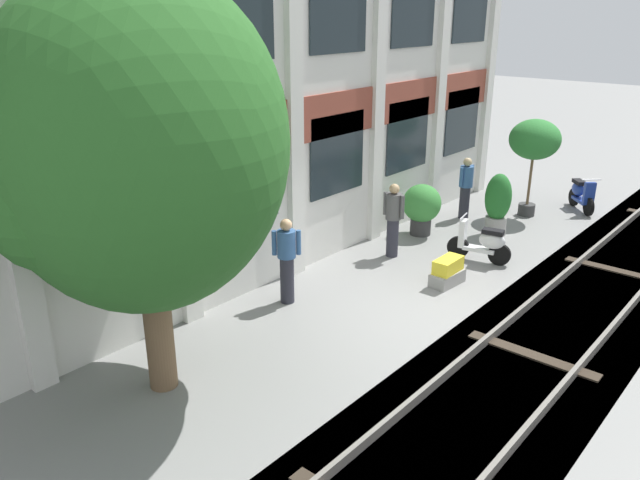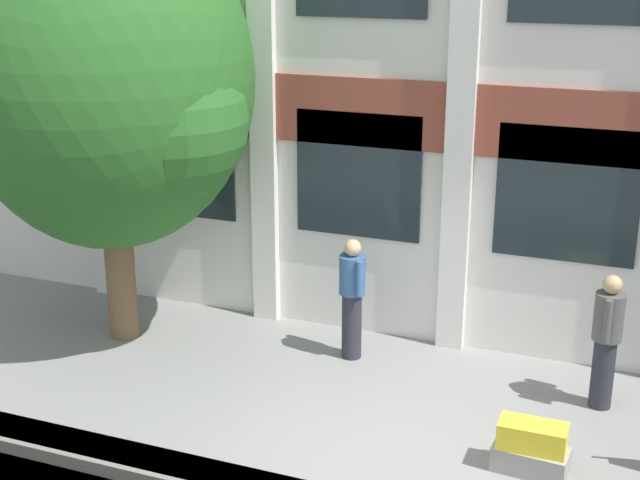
# 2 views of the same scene
# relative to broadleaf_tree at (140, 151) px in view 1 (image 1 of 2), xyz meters

# --- Properties ---
(ground_plane) EXTENTS (80.00, 80.00, 0.00)m
(ground_plane) POSITION_rel_broadleaf_tree_xyz_m (4.30, -1.48, -3.46)
(ground_plane) COLOR gray
(apartment_facade) EXTENTS (16.68, 0.64, 7.88)m
(apartment_facade) POSITION_rel_broadleaf_tree_xyz_m (4.30, 1.59, 0.46)
(apartment_facade) COLOR silver
(apartment_facade) RESTS_ON ground
(rail_tracks) EXTENTS (24.32, 2.80, 0.43)m
(rail_tracks) POSITION_rel_broadleaf_tree_xyz_m (4.30, -3.76, -3.60)
(rail_tracks) COLOR #423F3A
(rail_tracks) RESTS_ON ground
(broadleaf_tree) EXTENTS (3.99, 3.80, 5.79)m
(broadleaf_tree) POSITION_rel_broadleaf_tree_xyz_m (0.00, 0.00, 0.00)
(broadleaf_tree) COLOR brown
(broadleaf_tree) RESTS_ON ground
(potted_plant_tall_urn) EXTENTS (1.29, 1.29, 2.53)m
(potted_plant_tall_urn) POSITION_rel_broadleaf_tree_xyz_m (11.05, -0.77, -1.51)
(potted_plant_tall_urn) COLOR #333333
(potted_plant_tall_urn) RESTS_ON ground
(potted_plant_fluted_column) EXTENTS (0.92, 0.92, 1.24)m
(potted_plant_fluted_column) POSITION_rel_broadleaf_tree_xyz_m (7.96, 0.58, -2.75)
(potted_plant_fluted_column) COLOR #333333
(potted_plant_fluted_column) RESTS_ON ground
(potted_plant_ribbed_drum) EXTENTS (0.62, 0.62, 1.51)m
(potted_plant_ribbed_drum) POSITION_rel_broadleaf_tree_xyz_m (9.13, -0.80, -2.64)
(potted_plant_ribbed_drum) COLOR gray
(potted_plant_ribbed_drum) RESTS_ON ground
(potted_plant_square_trough) EXTENTS (0.79, 0.44, 0.55)m
(potted_plant_square_trough) POSITION_rel_broadleaf_tree_xyz_m (5.79, -1.37, -3.20)
(potted_plant_square_trough) COLOR gray
(potted_plant_square_trough) RESTS_ON ground
(scooter_near_curb) EXTENTS (1.07, 1.01, 0.98)m
(scooter_near_curb) POSITION_rel_broadleaf_tree_xyz_m (12.44, -1.67, -3.03)
(scooter_near_curb) COLOR black
(scooter_near_curb) RESTS_ON ground
(scooter_second_parked) EXTENTS (0.56, 1.37, 0.98)m
(scooter_second_parked) POSITION_rel_broadleaf_tree_xyz_m (7.31, -1.35, -3.03)
(scooter_second_parked) COLOR black
(scooter_second_parked) RESTS_ON ground
(resident_by_doorway) EXTENTS (0.39, 0.41, 1.63)m
(resident_by_doorway) POSITION_rel_broadleaf_tree_xyz_m (3.17, 0.51, -2.59)
(resident_by_doorway) COLOR #282833
(resident_by_doorway) RESTS_ON ground
(resident_watching_tracks) EXTENTS (0.52, 0.34, 1.60)m
(resident_watching_tracks) POSITION_rel_broadleaf_tree_xyz_m (9.76, 0.39, -2.61)
(resident_watching_tracks) COLOR #282833
(resident_watching_tracks) RESTS_ON ground
(resident_near_plants) EXTENTS (0.34, 0.53, 1.65)m
(resident_near_plants) POSITION_rel_broadleaf_tree_xyz_m (6.34, 0.32, -2.58)
(resident_near_plants) COLOR #282833
(resident_near_plants) RESTS_ON ground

